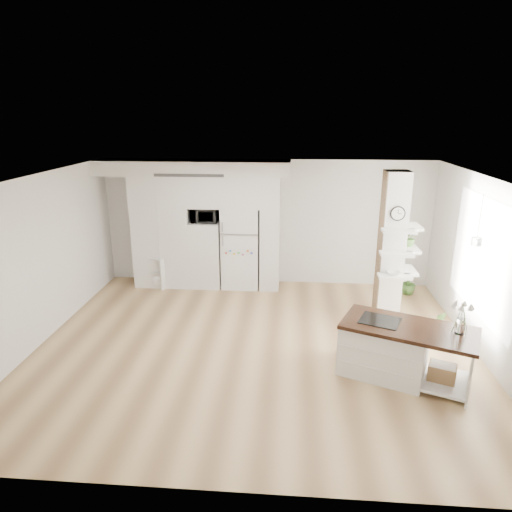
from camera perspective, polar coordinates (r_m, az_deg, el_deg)
The scene contains 14 objects.
floor at distance 7.55m, azimuth -0.10°, elevation -11.17°, with size 7.00×6.00×0.01m, color tan.
room at distance 6.86m, azimuth -0.11°, elevation 2.57°, with size 7.04×6.04×2.72m.
cabinet_wall at distance 9.72m, azimuth -7.40°, elevation 4.77°, with size 4.00×0.71×2.70m.
refrigerator at distance 9.74m, azimuth -1.92°, elevation 1.11°, with size 0.78×0.69×1.75m.
column at distance 8.27m, azimuth 17.21°, elevation 0.76°, with size 0.69×0.90×2.70m.
window at distance 7.80m, azimuth 26.50°, elevation -0.17°, with size 2.40×2.40×0.00m, color white.
pendant_light at distance 7.02m, azimuth 14.01°, elevation 4.62°, with size 0.12×0.12×0.10m, color white.
kitchen_island at distance 6.89m, azimuth 16.67°, elevation -10.94°, with size 1.98×1.48×1.38m.
bookshelf at distance 10.10m, azimuth -12.36°, elevation -2.13°, with size 0.66×0.52×0.68m.
floor_plant_a at distance 8.26m, azimuth 21.66°, elevation -7.96°, with size 0.27×0.22×0.49m, color #44722D.
floor_plant_b at distance 10.00m, azimuth 18.53°, elevation -3.07°, with size 0.30×0.30×0.53m, color #44722D.
microwave at distance 9.63m, azimuth -6.46°, elevation 5.08°, with size 0.54×0.37×0.30m, color #2D2D2D.
shelf_plant at distance 8.44m, azimuth 18.75°, elevation 2.17°, with size 0.27×0.23×0.30m, color #44722D.
decor_bowl at distance 8.14m, azimuth 16.79°, elevation -2.05°, with size 0.22×0.22×0.05m, color white.
Camera 1 is at (0.53, -6.60, 3.62)m, focal length 32.00 mm.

